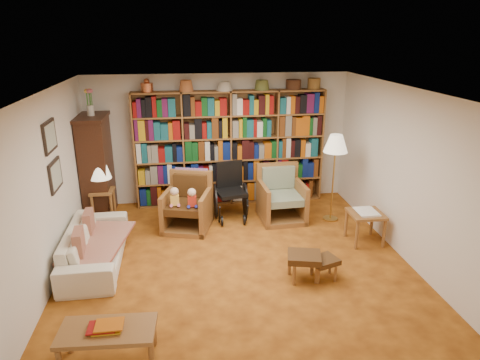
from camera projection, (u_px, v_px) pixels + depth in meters
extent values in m
plane|color=#B7681C|center=(236.00, 260.00, 6.40)|extent=(5.00, 5.00, 0.00)
plane|color=silver|center=(235.00, 91.00, 5.58)|extent=(5.00, 5.00, 0.00)
plane|color=silver|center=(219.00, 139.00, 8.33)|extent=(5.00, 0.00, 5.00)
plane|color=silver|center=(274.00, 277.00, 3.65)|extent=(5.00, 0.00, 5.00)
plane|color=silver|center=(49.00, 190.00, 5.66)|extent=(0.00, 5.00, 5.00)
plane|color=silver|center=(403.00, 173.00, 6.32)|extent=(0.00, 5.00, 5.00)
cube|color=brown|center=(230.00, 148.00, 8.25)|extent=(3.60, 0.30, 2.20)
cube|color=#3B1D10|center=(97.00, 169.00, 7.68)|extent=(0.45, 0.90, 1.80)
cube|color=#3B1D10|center=(91.00, 117.00, 7.37)|extent=(0.50, 0.95, 0.06)
cylinder|color=beige|center=(90.00, 110.00, 7.33)|extent=(0.12, 0.12, 0.18)
cube|color=black|center=(50.00, 136.00, 5.73)|extent=(0.03, 0.52, 0.42)
cube|color=gray|center=(51.00, 136.00, 5.73)|extent=(0.01, 0.44, 0.34)
cube|color=black|center=(55.00, 175.00, 5.91)|extent=(0.03, 0.52, 0.42)
cube|color=gray|center=(57.00, 175.00, 5.91)|extent=(0.01, 0.44, 0.34)
imported|color=beige|center=(95.00, 245.00, 6.24)|extent=(1.93, 0.78, 0.56)
cube|color=#C3AC8E|center=(98.00, 244.00, 6.24)|extent=(0.96, 1.47, 0.04)
cube|color=maroon|center=(89.00, 225.00, 6.50)|extent=(0.13, 0.37, 0.36)
cube|color=maroon|center=(79.00, 246.00, 5.84)|extent=(0.16, 0.39, 0.38)
cube|color=brown|center=(102.00, 191.00, 7.49)|extent=(0.40, 0.40, 0.04)
cylinder|color=brown|center=(93.00, 211.00, 7.42)|extent=(0.05, 0.05, 0.56)
cylinder|color=brown|center=(112.00, 210.00, 7.46)|extent=(0.05, 0.05, 0.56)
cylinder|color=brown|center=(96.00, 204.00, 7.72)|extent=(0.05, 0.05, 0.56)
cylinder|color=brown|center=(114.00, 203.00, 7.76)|extent=(0.05, 0.05, 0.56)
cylinder|color=#B68A3A|center=(101.00, 185.00, 7.45)|extent=(0.13, 0.13, 0.21)
cone|color=#F8ECCB|center=(100.00, 170.00, 7.36)|extent=(0.38, 0.38, 0.29)
cube|color=brown|center=(188.00, 226.00, 7.41)|extent=(0.95, 0.97, 0.08)
cube|color=brown|center=(167.00, 211.00, 7.27)|extent=(0.29, 0.78, 0.67)
cube|color=brown|center=(207.00, 209.00, 7.36)|extent=(0.29, 0.78, 0.67)
cube|color=brown|center=(186.00, 196.00, 7.60)|extent=(0.75, 0.29, 0.94)
cube|color=#452912|center=(187.00, 206.00, 7.26)|extent=(0.75, 0.80, 0.13)
cube|color=#452912|center=(186.00, 185.00, 7.46)|extent=(0.59, 0.27, 0.40)
cube|color=#D23869|center=(186.00, 180.00, 7.54)|extent=(0.58, 0.23, 0.42)
cube|color=brown|center=(281.00, 217.00, 7.77)|extent=(0.81, 0.84, 0.09)
cube|color=brown|center=(263.00, 203.00, 7.62)|extent=(0.11, 0.81, 0.69)
cube|color=brown|center=(301.00, 201.00, 7.71)|extent=(0.11, 0.81, 0.69)
cube|color=brown|center=(278.00, 187.00, 7.96)|extent=(0.78, 0.12, 0.97)
cube|color=gray|center=(282.00, 198.00, 7.61)|extent=(0.63, 0.70, 0.13)
cube|color=gray|center=(279.00, 177.00, 7.81)|extent=(0.61, 0.14, 0.41)
cube|color=black|center=(231.00, 193.00, 7.67)|extent=(0.59, 0.59, 0.07)
cube|color=black|center=(229.00, 174.00, 7.80)|extent=(0.49, 0.16, 0.49)
cylinder|color=black|center=(215.00, 201.00, 7.80)|extent=(0.03, 0.61, 0.61)
cylinder|color=black|center=(245.00, 199.00, 7.87)|extent=(0.03, 0.61, 0.61)
cylinder|color=black|center=(222.00, 221.00, 7.49)|extent=(0.03, 0.18, 0.18)
cylinder|color=black|center=(244.00, 220.00, 7.54)|extent=(0.03, 0.18, 0.18)
cylinder|color=#B68A3A|center=(330.00, 219.00, 7.77)|extent=(0.27, 0.27, 0.03)
cylinder|color=#B68A3A|center=(333.00, 185.00, 7.55)|extent=(0.03, 0.03, 1.33)
cone|color=#F8ECCB|center=(336.00, 143.00, 7.30)|extent=(0.42, 0.42, 0.30)
cube|color=brown|center=(366.00, 214.00, 6.79)|extent=(0.53, 0.53, 0.04)
cylinder|color=brown|center=(357.00, 235.00, 6.63)|extent=(0.05, 0.05, 0.47)
cylinder|color=brown|center=(384.00, 234.00, 6.69)|extent=(0.05, 0.05, 0.47)
cylinder|color=brown|center=(346.00, 223.00, 7.05)|extent=(0.05, 0.05, 0.47)
cylinder|color=brown|center=(372.00, 222.00, 7.11)|extent=(0.05, 0.05, 0.47)
cube|color=white|center=(366.00, 212.00, 6.78)|extent=(0.31, 0.39, 0.03)
cube|color=#452912|center=(304.00, 257.00, 5.80)|extent=(0.52, 0.48, 0.09)
cylinder|color=brown|center=(294.00, 276.00, 5.71)|extent=(0.04, 0.04, 0.29)
cylinder|color=brown|center=(318.00, 274.00, 5.76)|extent=(0.04, 0.04, 0.29)
cylinder|color=brown|center=(289.00, 265.00, 5.96)|extent=(0.04, 0.04, 0.29)
cylinder|color=brown|center=(312.00, 264.00, 6.01)|extent=(0.04, 0.04, 0.29)
cube|color=#452912|center=(324.00, 261.00, 5.83)|extent=(0.44, 0.41, 0.07)
cylinder|color=brown|center=(316.00, 275.00, 5.76)|extent=(0.04, 0.04, 0.23)
cylinder|color=brown|center=(335.00, 274.00, 5.80)|extent=(0.04, 0.04, 0.23)
cylinder|color=brown|center=(311.00, 267.00, 5.97)|extent=(0.04, 0.04, 0.23)
cylinder|color=brown|center=(330.00, 266.00, 6.00)|extent=(0.04, 0.04, 0.23)
cube|color=brown|center=(107.00, 331.00, 4.31)|extent=(0.99, 0.54, 0.05)
cylinder|color=brown|center=(152.00, 356.00, 4.25)|extent=(0.06, 0.06, 0.35)
cylinder|color=brown|center=(69.00, 338.00, 4.50)|extent=(0.06, 0.06, 0.35)
cylinder|color=brown|center=(154.00, 331.00, 4.61)|extent=(0.06, 0.06, 0.35)
cube|color=brown|center=(107.00, 327.00, 4.29)|extent=(0.29, 0.24, 0.05)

